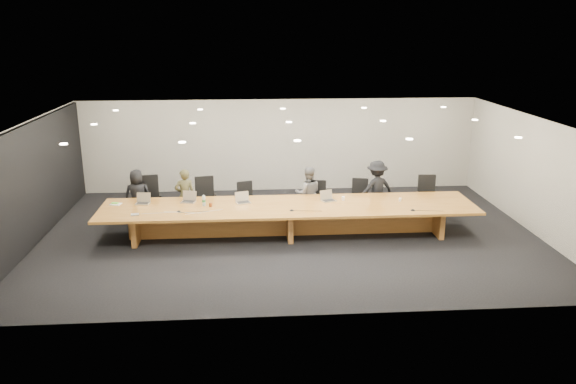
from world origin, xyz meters
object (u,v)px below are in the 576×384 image
at_px(person_d, 376,189).
at_px(av_box, 135,215).
at_px(laptop_a, 142,199).
at_px(laptop_c, 243,198).
at_px(person_a, 138,196).
at_px(paper_cup_near, 343,198).
at_px(chair_mid_right, 318,199).
at_px(paper_cup_far, 400,200).
at_px(person_b, 185,196).
at_px(laptop_d, 329,196).
at_px(person_c, 308,193).
at_px(mic_left, 179,211).
at_px(chair_left, 206,199).
at_px(water_bottle, 204,201).
at_px(chair_right, 359,198).
at_px(chair_far_left, 149,199).
at_px(mic_center, 292,210).
at_px(chair_mid_left, 247,201).
at_px(chair_far_right, 428,196).
at_px(conference_table, 289,215).
at_px(amber_mug, 210,205).
at_px(laptop_b, 188,197).

height_order(person_d, av_box, person_d).
relative_size(laptop_a, laptop_c, 0.98).
relative_size(person_a, paper_cup_near, 14.19).
bearing_deg(chair_mid_right, paper_cup_far, -20.22).
distance_m(person_b, laptop_d, 3.70).
distance_m(person_c, paper_cup_near, 1.13).
bearing_deg(laptop_d, av_box, 166.45).
distance_m(paper_cup_far, mic_left, 5.37).
bearing_deg(chair_mid_right, chair_left, -169.73).
distance_m(person_b, water_bottle, 1.15).
relative_size(person_a, water_bottle, 5.63).
bearing_deg(chair_right, person_d, 13.16).
xyz_separation_m(paper_cup_far, mic_left, (-5.35, -0.43, -0.03)).
distance_m(chair_far_left, mic_center, 3.97).
xyz_separation_m(chair_mid_right, laptop_a, (-4.39, -0.86, 0.38)).
xyz_separation_m(chair_mid_left, person_b, (-1.59, -0.16, 0.21)).
xyz_separation_m(paper_cup_near, av_box, (-4.93, -0.79, -0.04)).
distance_m(paper_cup_far, av_box, 6.35).
distance_m(chair_right, chair_far_right, 1.84).
relative_size(chair_far_left, person_b, 0.84).
bearing_deg(paper_cup_near, person_c, 134.63).
bearing_deg(paper_cup_near, paper_cup_far, -6.99).
relative_size(laptop_c, laptop_d, 1.02).
xyz_separation_m(chair_far_right, laptop_a, (-7.33, -0.78, 0.33)).
distance_m(person_c, mic_left, 3.47).
distance_m(conference_table, av_box, 3.60).
bearing_deg(person_d, mic_center, 18.84).
distance_m(laptop_c, laptop_d, 2.10).
bearing_deg(mic_left, paper_cup_far, 4.63).
bearing_deg(person_a, person_b, 165.58).
xyz_separation_m(conference_table, amber_mug, (-1.88, 0.04, 0.28)).
bearing_deg(chair_right, paper_cup_far, -37.96).
bearing_deg(laptop_b, chair_left, 78.70).
height_order(chair_mid_right, amber_mug, chair_mid_right).
bearing_deg(av_box, mic_center, -9.05).
bearing_deg(paper_cup_far, paper_cup_near, 173.01).
bearing_deg(person_a, chair_mid_left, 172.50).
distance_m(chair_far_left, chair_left, 1.47).
bearing_deg(amber_mug, laptop_d, 4.83).
bearing_deg(paper_cup_near, person_d, 41.31).
relative_size(person_a, laptop_d, 4.16).
xyz_separation_m(laptop_c, water_bottle, (-0.94, -0.15, -0.01)).
xyz_separation_m(person_b, person_d, (5.01, 0.11, 0.05)).
xyz_separation_m(chair_far_left, laptop_a, (0.00, -0.94, 0.28)).
relative_size(paper_cup_near, av_box, 0.54).
xyz_separation_m(chair_right, mic_center, (-1.92, -1.65, 0.25)).
distance_m(conference_table, person_b, 2.83).
distance_m(laptop_b, mic_left, 0.74).
bearing_deg(chair_right, laptop_b, -152.96).
xyz_separation_m(chair_far_left, paper_cup_near, (4.91, -1.00, 0.20)).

